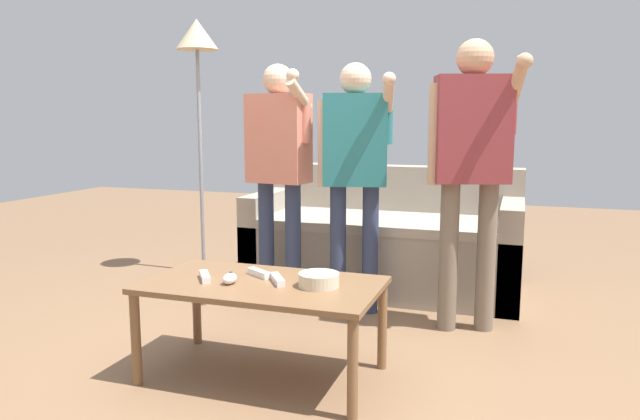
{
  "coord_description": "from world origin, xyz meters",
  "views": [
    {
      "loc": [
        0.95,
        -2.51,
        1.17
      ],
      "look_at": [
        -0.03,
        0.36,
        0.7
      ],
      "focal_mm": 33.15,
      "sensor_mm": 36.0,
      "label": 1
    }
  ],
  "objects_px": {
    "player_left": "(279,157)",
    "game_remote_wand_far": "(205,277)",
    "game_remote_nunchuk": "(230,278)",
    "coffee_table": "(262,293)",
    "game_remote_wand_spare": "(259,273)",
    "couch": "(384,244)",
    "player_center": "(355,159)",
    "player_right": "(472,151)",
    "game_remote_wand_near": "(277,279)",
    "snack_bowl": "(319,280)",
    "floor_lamp": "(197,57)"
  },
  "relations": [
    {
      "from": "snack_bowl",
      "to": "game_remote_wand_far",
      "type": "bearing_deg",
      "value": -172.95
    },
    {
      "from": "coffee_table",
      "to": "game_remote_wand_spare",
      "type": "distance_m",
      "value": 0.12
    },
    {
      "from": "snack_bowl",
      "to": "game_remote_nunchuk",
      "type": "distance_m",
      "value": 0.4
    },
    {
      "from": "player_left",
      "to": "player_right",
      "type": "distance_m",
      "value": 1.16
    },
    {
      "from": "snack_bowl",
      "to": "player_right",
      "type": "xyz_separation_m",
      "value": [
        0.56,
        0.91,
        0.53
      ]
    },
    {
      "from": "couch",
      "to": "game_remote_wand_far",
      "type": "bearing_deg",
      "value": -105.63
    },
    {
      "from": "game_remote_wand_far",
      "to": "player_right",
      "type": "bearing_deg",
      "value": 41.8
    },
    {
      "from": "couch",
      "to": "coffee_table",
      "type": "relative_size",
      "value": 1.72
    },
    {
      "from": "snack_bowl",
      "to": "game_remote_nunchuk",
      "type": "bearing_deg",
      "value": -167.46
    },
    {
      "from": "couch",
      "to": "player_left",
      "type": "distance_m",
      "value": 1.04
    },
    {
      "from": "floor_lamp",
      "to": "couch",
      "type": "bearing_deg",
      "value": 1.45
    },
    {
      "from": "floor_lamp",
      "to": "game_remote_wand_far",
      "type": "height_order",
      "value": "floor_lamp"
    },
    {
      "from": "game_remote_wand_far",
      "to": "player_center",
      "type": "bearing_deg",
      "value": 68.86
    },
    {
      "from": "coffee_table",
      "to": "player_center",
      "type": "bearing_deg",
      "value": 81.79
    },
    {
      "from": "player_right",
      "to": "game_remote_wand_near",
      "type": "relative_size",
      "value": 10.23
    },
    {
      "from": "snack_bowl",
      "to": "player_center",
      "type": "height_order",
      "value": "player_center"
    },
    {
      "from": "snack_bowl",
      "to": "player_left",
      "type": "bearing_deg",
      "value": 121.27
    },
    {
      "from": "couch",
      "to": "player_center",
      "type": "height_order",
      "value": "player_center"
    },
    {
      "from": "floor_lamp",
      "to": "player_center",
      "type": "bearing_deg",
      "value": -22.51
    },
    {
      "from": "couch",
      "to": "snack_bowl",
      "type": "distance_m",
      "value": 1.61
    },
    {
      "from": "floor_lamp",
      "to": "player_center",
      "type": "relative_size",
      "value": 1.27
    },
    {
      "from": "game_remote_nunchuk",
      "to": "floor_lamp",
      "type": "bearing_deg",
      "value": 123.41
    },
    {
      "from": "coffee_table",
      "to": "player_right",
      "type": "bearing_deg",
      "value": 48.37
    },
    {
      "from": "coffee_table",
      "to": "floor_lamp",
      "type": "distance_m",
      "value": 2.35
    },
    {
      "from": "coffee_table",
      "to": "game_remote_wand_spare",
      "type": "relative_size",
      "value": 7.4
    },
    {
      "from": "couch",
      "to": "player_right",
      "type": "bearing_deg",
      "value": -48.11
    },
    {
      "from": "snack_bowl",
      "to": "floor_lamp",
      "type": "bearing_deg",
      "value": 133.39
    },
    {
      "from": "coffee_table",
      "to": "game_remote_wand_near",
      "type": "distance_m",
      "value": 0.1
    },
    {
      "from": "player_left",
      "to": "game_remote_wand_far",
      "type": "distance_m",
      "value": 1.16
    },
    {
      "from": "game_remote_nunchuk",
      "to": "player_left",
      "type": "height_order",
      "value": "player_left"
    },
    {
      "from": "coffee_table",
      "to": "game_remote_nunchuk",
      "type": "distance_m",
      "value": 0.16
    },
    {
      "from": "coffee_table",
      "to": "game_remote_wand_near",
      "type": "relative_size",
      "value": 6.82
    },
    {
      "from": "game_remote_wand_near",
      "to": "game_remote_wand_far",
      "type": "relative_size",
      "value": 1.07
    },
    {
      "from": "game_remote_nunchuk",
      "to": "game_remote_wand_spare",
      "type": "bearing_deg",
      "value": 65.67
    },
    {
      "from": "floor_lamp",
      "to": "player_center",
      "type": "xyz_separation_m",
      "value": [
        1.36,
        -0.57,
        -0.68
      ]
    },
    {
      "from": "couch",
      "to": "coffee_table",
      "type": "height_order",
      "value": "couch"
    },
    {
      "from": "couch",
      "to": "player_left",
      "type": "relative_size",
      "value": 1.22
    },
    {
      "from": "game_remote_nunchuk",
      "to": "coffee_table",
      "type": "bearing_deg",
      "value": 28.21
    },
    {
      "from": "game_remote_wand_near",
      "to": "game_remote_wand_spare",
      "type": "distance_m",
      "value": 0.14
    },
    {
      "from": "coffee_table",
      "to": "game_remote_wand_near",
      "type": "bearing_deg",
      "value": 12.55
    },
    {
      "from": "floor_lamp",
      "to": "player_right",
      "type": "height_order",
      "value": "floor_lamp"
    },
    {
      "from": "coffee_table",
      "to": "floor_lamp",
      "type": "bearing_deg",
      "value": 127.53
    },
    {
      "from": "game_remote_wand_near",
      "to": "snack_bowl",
      "type": "bearing_deg",
      "value": 1.03
    },
    {
      "from": "player_center",
      "to": "game_remote_wand_far",
      "type": "bearing_deg",
      "value": -111.14
    },
    {
      "from": "coffee_table",
      "to": "player_center",
      "type": "xyz_separation_m",
      "value": [
        0.15,
        1.02,
        0.55
      ]
    },
    {
      "from": "snack_bowl",
      "to": "game_remote_wand_spare",
      "type": "xyz_separation_m",
      "value": [
        -0.32,
        0.07,
        -0.01
      ]
    },
    {
      "from": "coffee_table",
      "to": "couch",
      "type": "bearing_deg",
      "value": 82.92
    },
    {
      "from": "couch",
      "to": "game_remote_nunchuk",
      "type": "bearing_deg",
      "value": -101.0
    },
    {
      "from": "game_remote_wand_near",
      "to": "game_remote_wand_far",
      "type": "xyz_separation_m",
      "value": [
        -0.33,
        -0.06,
        0.0
      ]
    },
    {
      "from": "game_remote_wand_near",
      "to": "player_right",
      "type": "bearing_deg",
      "value": 50.35
    }
  ]
}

